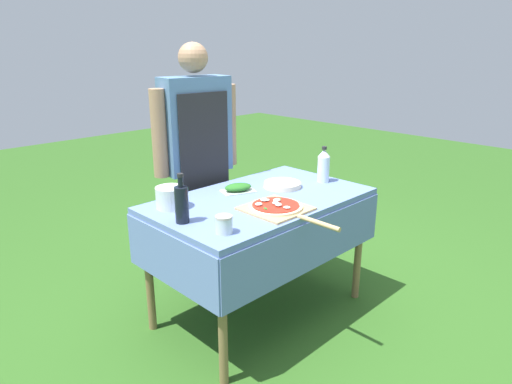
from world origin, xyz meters
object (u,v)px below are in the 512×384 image
Objects in this scene: pizza_on_peel at (278,208)px; oil_bottle at (181,203)px; sauce_jar at (224,225)px; person_cook at (197,149)px; herb_container at (238,188)px; mixing_tub at (170,197)px; plate_stack at (282,185)px; prep_table at (260,212)px; water_bottle at (324,165)px.

pizza_on_peel is 0.51m from oil_bottle.
person_cook is at bearing 59.56° from sauce_jar.
person_cook is at bearing 88.82° from herb_container.
mixing_tub reaches higher than plate_stack.
sauce_jar is at bearing 66.91° from person_cook.
prep_table is 0.25m from pizza_on_peel.
plate_stack is at bearing -14.06° from mixing_tub.
person_cook is 10.27× the size of mixing_tub.
prep_table is 2.26× the size of pizza_on_peel.
mixing_tub is 0.46m from sauce_jar.
pizza_on_peel is (-0.09, -0.21, 0.11)m from prep_table.
person_cook is 0.79m from pizza_on_peel.
mixing_tub is (-0.96, 0.28, -0.05)m from water_bottle.
prep_table is at bearing 173.30° from water_bottle.
oil_bottle is (-0.53, -0.55, -0.09)m from person_cook.
oil_bottle is 2.95× the size of sauce_jar.
person_cook is 0.81m from water_bottle.
sauce_jar is (-0.47, -0.80, -0.16)m from person_cook.
water_bottle reaches higher than mixing_tub.
plate_stack is (0.24, 0.04, 0.11)m from prep_table.
person_cook is at bearing 46.42° from oil_bottle.
person_cook reaches higher than plate_stack.
pizza_on_peel is 3.63× the size of mixing_tub.
mixing_tub is (-0.46, 0.22, 0.15)m from prep_table.
person_cook is 0.58m from mixing_tub.
herb_container is 0.44m from mixing_tub.
prep_table is 5.11× the size of oil_bottle.
pizza_on_peel is 0.39m from herb_container.
pizza_on_peel is 0.61m from water_bottle.
oil_bottle reaches higher than prep_table.
person_cook reaches higher than water_bottle.
oil_bottle is 1.04m from water_bottle.
herb_container is (0.52, 0.16, -0.07)m from oil_bottle.
prep_table is at bearing -169.34° from plate_stack.
mixing_tub is at bearing 87.08° from sauce_jar.
oil_bottle is 1.60× the size of mixing_tub.
plate_stack is (0.24, -0.51, -0.18)m from person_cook.
pizza_on_peel is 0.39m from sauce_jar.
sauce_jar is (-0.98, -0.18, -0.07)m from water_bottle.
oil_bottle is (-0.54, 0.00, 0.19)m from prep_table.
person_cook is at bearing 129.58° from water_bottle.
sauce_jar is at bearing -153.27° from prep_table.
mixing_tub reaches higher than prep_table.
sauce_jar is at bearing -76.64° from oil_bottle.
water_bottle reaches higher than prep_table.
mixing_tub is at bearing 165.94° from plate_stack.
herb_container is at bearing 41.49° from sauce_jar.
pizza_on_peel is 0.57m from mixing_tub.
herb_container is 0.96× the size of plate_stack.
oil_bottle is at bearing -162.54° from herb_container.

